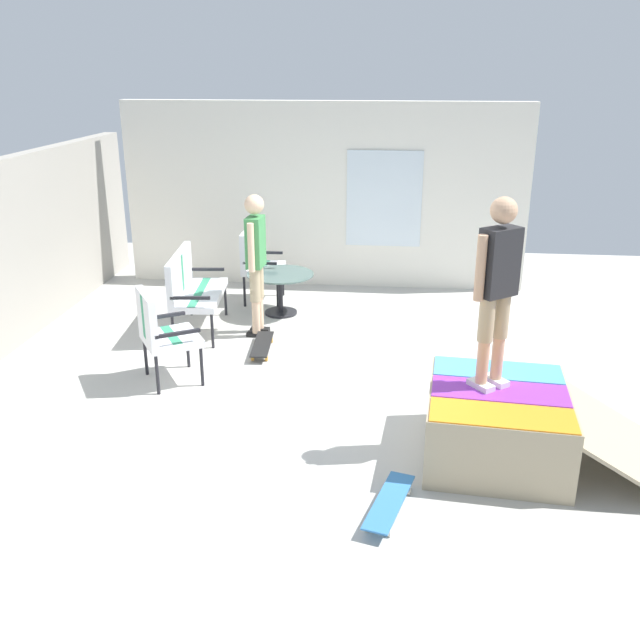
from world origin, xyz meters
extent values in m
cube|color=beige|center=(0.00, 0.00, -0.05)|extent=(12.00, 12.00, 0.10)
cube|color=white|center=(3.80, 0.50, 1.36)|extent=(0.20, 6.00, 2.72)
cube|color=silver|center=(3.69, -0.40, 1.35)|extent=(0.03, 1.10, 1.40)
cube|color=tan|center=(-1.12, -1.49, 0.31)|extent=(1.41, 1.28, 0.61)
cube|color=orange|center=(-1.56, -1.45, 0.62)|extent=(0.52, 1.16, 0.01)
cube|color=purple|center=(-1.12, -1.49, 0.62)|extent=(0.52, 1.16, 0.01)
cube|color=#4C99D8|center=(-0.68, -1.53, 0.62)|extent=(0.52, 1.16, 0.01)
cylinder|color=#B2B2B7|center=(-1.07, -0.93, 0.59)|extent=(1.26, 0.16, 0.05)
cube|color=tan|center=(-1.21, -2.45, 0.28)|extent=(1.35, 0.98, 0.51)
cylinder|color=black|center=(1.02, 1.56, 0.22)|extent=(0.04, 0.04, 0.44)
cylinder|color=black|center=(2.18, 1.67, 0.22)|extent=(0.04, 0.04, 0.44)
cylinder|color=black|center=(0.97, 2.03, 0.22)|extent=(0.04, 0.04, 0.44)
cylinder|color=black|center=(2.14, 2.14, 0.22)|extent=(0.04, 0.04, 0.44)
cube|color=silver|center=(1.58, 1.85, 0.48)|extent=(1.30, 0.67, 0.08)
cube|color=#338C66|center=(1.58, 1.85, 0.52)|extent=(1.21, 0.22, 0.00)
cube|color=silver|center=(1.55, 2.08, 0.77)|extent=(1.25, 0.20, 0.50)
cube|color=#338C66|center=(1.55, 2.08, 0.77)|extent=(0.11, 0.09, 0.46)
cube|color=black|center=(0.97, 1.79, 0.64)|extent=(0.09, 0.47, 0.04)
cube|color=black|center=(2.18, 1.91, 0.64)|extent=(0.09, 0.47, 0.04)
cylinder|color=black|center=(2.58, 1.02, 0.22)|extent=(0.04, 0.04, 0.44)
cylinder|color=black|center=(3.12, 1.03, 0.22)|extent=(0.04, 0.04, 0.44)
cylinder|color=black|center=(2.57, 1.49, 0.22)|extent=(0.04, 0.04, 0.44)
cylinder|color=black|center=(3.11, 1.50, 0.22)|extent=(0.04, 0.04, 0.44)
cube|color=silver|center=(2.85, 1.26, 0.48)|extent=(0.63, 0.56, 0.08)
cube|color=#338C66|center=(2.85, 1.26, 0.52)|extent=(0.58, 0.11, 0.00)
cube|color=silver|center=(2.84, 1.50, 0.77)|extent=(0.62, 0.09, 0.50)
cube|color=#338C66|center=(2.84, 1.50, 0.77)|extent=(0.10, 0.09, 0.46)
cube|color=black|center=(2.56, 1.26, 0.64)|extent=(0.05, 0.47, 0.04)
cube|color=black|center=(3.14, 1.27, 0.64)|extent=(0.05, 0.47, 0.04)
cylinder|color=black|center=(-0.02, 1.41, 0.22)|extent=(0.04, 0.04, 0.44)
cylinder|color=black|center=(0.44, 1.69, 0.22)|extent=(0.04, 0.04, 0.44)
cylinder|color=black|center=(-0.27, 1.81, 0.22)|extent=(0.04, 0.04, 0.44)
cylinder|color=black|center=(0.19, 2.09, 0.22)|extent=(0.04, 0.04, 0.44)
cube|color=silver|center=(0.09, 1.75, 0.48)|extent=(0.82, 0.79, 0.08)
cube|color=#338C66|center=(0.09, 1.75, 0.52)|extent=(0.55, 0.39, 0.00)
cube|color=silver|center=(-0.04, 1.95, 0.77)|extent=(0.57, 0.39, 0.50)
cube|color=#338C66|center=(-0.04, 1.95, 0.77)|extent=(0.13, 0.12, 0.46)
cube|color=black|center=(-0.16, 1.60, 0.64)|extent=(0.28, 0.42, 0.04)
cube|color=black|center=(0.33, 1.90, 0.64)|extent=(0.28, 0.42, 0.04)
cylinder|color=black|center=(2.32, 0.94, 0.28)|extent=(0.06, 0.06, 0.55)
cylinder|color=black|center=(2.32, 0.94, 0.01)|extent=(0.44, 0.44, 0.03)
cylinder|color=#4C6660|center=(2.32, 0.94, 0.56)|extent=(0.90, 0.90, 0.02)
cube|color=black|center=(1.45, 1.11, 0.03)|extent=(0.13, 0.25, 0.05)
cylinder|color=beige|center=(1.45, 1.11, 0.26)|extent=(0.10, 0.10, 0.42)
cylinder|color=tan|center=(1.45, 1.11, 0.68)|extent=(0.13, 0.13, 0.42)
cube|color=black|center=(1.62, 1.10, 0.03)|extent=(0.13, 0.25, 0.05)
cylinder|color=beige|center=(1.62, 1.10, 0.26)|extent=(0.10, 0.10, 0.42)
cylinder|color=tan|center=(1.62, 1.10, 0.68)|extent=(0.13, 0.13, 0.42)
cube|color=#3F8C4C|center=(1.53, 1.10, 1.19)|extent=(0.33, 0.20, 0.62)
sphere|color=beige|center=(1.53, 1.10, 1.65)|extent=(0.24, 0.24, 0.24)
cylinder|color=beige|center=(1.33, 1.12, 1.17)|extent=(0.08, 0.08, 0.59)
cylinder|color=beige|center=(1.73, 1.09, 1.17)|extent=(0.08, 0.08, 0.59)
cube|color=silver|center=(-1.08, -1.33, 0.65)|extent=(0.26, 0.23, 0.05)
cylinder|color=tan|center=(-1.08, -1.33, 0.87)|extent=(0.10, 0.10, 0.38)
cylinder|color=tan|center=(-1.08, -1.33, 1.25)|extent=(0.13, 0.13, 0.38)
cube|color=silver|center=(-0.98, -1.47, 0.65)|extent=(0.26, 0.23, 0.05)
cylinder|color=tan|center=(-0.98, -1.47, 0.87)|extent=(0.10, 0.10, 0.38)
cylinder|color=tan|center=(-0.98, -1.47, 1.25)|extent=(0.13, 0.13, 0.38)
cube|color=#262628|center=(-1.03, -1.40, 1.72)|extent=(0.34, 0.36, 0.56)
sphere|color=tan|center=(-1.03, -1.40, 2.14)|extent=(0.22, 0.22, 0.22)
cylinder|color=tan|center=(-1.16, -1.24, 1.70)|extent=(0.08, 0.08, 0.53)
cylinder|color=tan|center=(-0.91, -1.56, 1.70)|extent=(0.08, 0.08, 0.53)
cube|color=black|center=(0.98, 0.95, 0.09)|extent=(0.81, 0.25, 0.02)
cylinder|color=gold|center=(1.26, 0.89, 0.03)|extent=(0.06, 0.03, 0.06)
cylinder|color=gold|center=(1.25, 1.05, 0.03)|extent=(0.06, 0.03, 0.06)
cylinder|color=gold|center=(0.70, 0.85, 0.03)|extent=(0.06, 0.03, 0.06)
cylinder|color=gold|center=(0.69, 1.01, 0.03)|extent=(0.06, 0.03, 0.06)
cube|color=#3372B2|center=(-2.04, -0.59, 0.09)|extent=(0.82, 0.40, 0.02)
cylinder|color=silver|center=(-1.79, -0.74, 0.03)|extent=(0.06, 0.04, 0.06)
cylinder|color=silver|center=(-1.75, -0.59, 0.03)|extent=(0.06, 0.04, 0.06)
cylinder|color=silver|center=(-2.33, -0.59, 0.03)|extent=(0.06, 0.04, 0.06)
cylinder|color=silver|center=(-2.29, -0.44, 0.03)|extent=(0.06, 0.04, 0.06)
camera|label=1|loc=(-6.54, -0.54, 3.21)|focal=39.04mm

